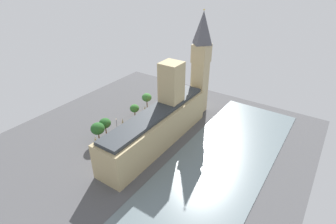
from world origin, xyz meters
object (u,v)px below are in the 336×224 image
car_dark_green_leading (144,126)px  clock_tower (201,63)px  pedestrian_by_river_gate (114,157)px  plane_tree_slot_10 (105,123)px  double_decker_bus_opposite_hall (153,113)px  car_black_near_tower (100,153)px  pedestrian_trailing (135,141)px  street_lamp_slot_11 (116,122)px  double_decker_bus_kerbside (122,135)px  parliament_building (159,123)px  plane_tree_corner (98,129)px  plane_tree_far_end (147,98)px  plane_tree_under_trees (135,108)px  pedestrian_midblock (155,125)px

car_dark_green_leading → clock_tower: bearing=-111.4°
pedestrian_by_river_gate → plane_tree_slot_10: plane_tree_slot_10 is taller
double_decker_bus_opposite_hall → car_black_near_tower: (0.00, 40.16, -1.75)m
pedestrian_trailing → street_lamp_slot_11: bearing=172.1°
double_decker_bus_kerbside → pedestrian_trailing: bearing=-165.6°
pedestrian_by_river_gate → parliament_building: bearing=-118.9°
parliament_building → plane_tree_corner: (23.96, 16.53, -3.03)m
car_dark_green_leading → plane_tree_corner: (10.42, 21.50, 6.28)m
car_black_near_tower → plane_tree_slot_10: (8.35, -12.19, 6.35)m
double_decker_bus_opposite_hall → car_dark_green_leading: double_decker_bus_opposite_hall is taller
double_decker_bus_kerbside → street_lamp_slot_11: 10.04m
plane_tree_slot_10 → car_black_near_tower: bearing=124.4°
clock_tower → pedestrian_by_river_gate: bearing=80.7°
car_dark_green_leading → street_lamp_slot_11: bearing=43.3°
plane_tree_far_end → street_lamp_slot_11: 26.80m
plane_tree_far_end → plane_tree_under_trees: bearing=92.3°
car_dark_green_leading → pedestrian_by_river_gate: (-4.74, 27.11, -0.19)m
double_decker_bus_kerbside → car_dark_green_leading: bearing=-97.0°
double_decker_bus_opposite_hall → pedestrian_trailing: bearing=-73.7°
parliament_building → car_dark_green_leading: (13.53, -4.97, -9.31)m
car_black_near_tower → plane_tree_far_end: 47.27m
double_decker_bus_kerbside → plane_tree_corner: bearing=43.1°
car_dark_green_leading → double_decker_bus_kerbside: size_ratio=0.45×
car_black_near_tower → plane_tree_under_trees: 35.66m
parliament_building → pedestrian_midblock: parliament_building is taller
double_decker_bus_opposite_hall → street_lamp_slot_11: bearing=-111.5°
pedestrian_by_river_gate → plane_tree_slot_10: size_ratio=0.16×
pedestrian_trailing → plane_tree_corner: bearing=-144.7°
parliament_building → pedestrian_trailing: size_ratio=39.93×
parliament_building → plane_tree_far_end: parliament_building is taller
plane_tree_corner → car_black_near_tower: bearing=138.5°
parliament_building → double_decker_bus_kerbside: 19.79m
plane_tree_corner → car_dark_green_leading: bearing=-115.9°
pedestrian_by_river_gate → plane_tree_corner: (15.17, -5.61, 6.47)m
pedestrian_trailing → pedestrian_by_river_gate: (0.07, 14.40, -0.05)m
double_decker_bus_opposite_hall → plane_tree_corner: (7.80, 33.25, 4.54)m
car_dark_green_leading → pedestrian_midblock: bearing=-131.7°
parliament_building → pedestrian_midblock: bearing=-44.0°
car_black_near_tower → car_dark_green_leading: bearing=86.9°
double_decker_bus_opposite_hall → pedestrian_by_river_gate: 39.61m
clock_tower → plane_tree_slot_10: 58.86m
pedestrian_trailing → plane_tree_slot_10: 17.43m
car_dark_green_leading → street_lamp_slot_11: 14.40m
plane_tree_under_trees → pedestrian_trailing: bearing=130.6°
double_decker_bus_kerbside → pedestrian_midblock: 19.58m
double_decker_bus_opposite_hall → pedestrian_by_river_gate: bearing=-79.8°
car_dark_green_leading → pedestrian_trailing: (-4.81, 12.71, -0.13)m
car_dark_green_leading → plane_tree_under_trees: (11.19, -5.92, 4.51)m
double_decker_bus_kerbside → plane_tree_slot_10: (8.78, 1.93, 4.60)m
plane_tree_far_end → plane_tree_slot_10: size_ratio=0.99×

